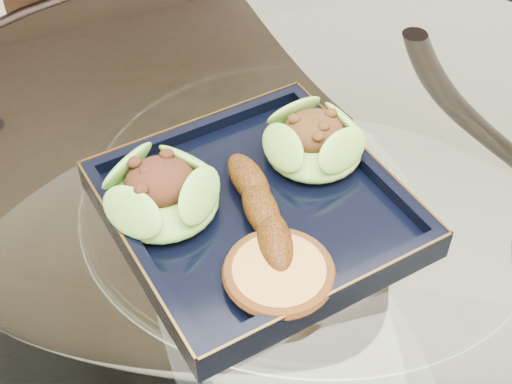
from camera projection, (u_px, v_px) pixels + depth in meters
name	position (u px, v px, depth m)	size (l,w,h in m)	color
dining_table	(298.00, 325.00, 0.83)	(1.13, 1.13, 0.77)	white
dining_chair	(167.00, 148.00, 1.18)	(0.41, 0.41, 0.91)	black
navy_plate	(256.00, 213.00, 0.72)	(0.27, 0.27, 0.02)	black
lettuce_wrap_left	(162.00, 195.00, 0.69)	(0.11, 0.11, 0.04)	#569E2E
lettuce_wrap_right	(314.00, 143.00, 0.75)	(0.10, 0.10, 0.04)	#51922A
roasted_plantain	(261.00, 209.00, 0.69)	(0.15, 0.03, 0.03)	#60300A
crumb_patty	(279.00, 274.00, 0.64)	(0.09, 0.09, 0.02)	#C98D43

